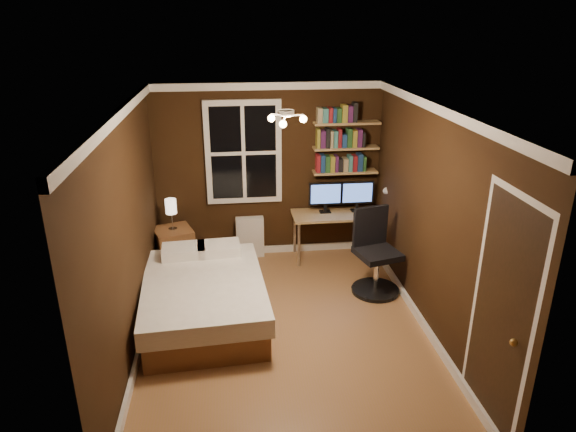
{
  "coord_description": "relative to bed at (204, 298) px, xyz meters",
  "views": [
    {
      "loc": [
        -0.54,
        -4.92,
        3.32
      ],
      "look_at": [
        0.08,
        0.45,
        1.21
      ],
      "focal_mm": 32.0,
      "sensor_mm": 36.0,
      "label": 1
    }
  ],
  "objects": [
    {
      "name": "door",
      "position": [
        2.49,
        -1.9,
        0.75
      ],
      "size": [
        0.03,
        0.82,
        2.05
      ],
      "primitive_type": null,
      "color": "black",
      "rests_on": "ground"
    },
    {
      "name": "ceiling_fixture",
      "position": [
        0.9,
        -0.45,
        2.13
      ],
      "size": [
        0.44,
        0.44,
        0.18
      ],
      "primitive_type": null,
      "color": "beige",
      "rests_on": "ceiling"
    },
    {
      "name": "radiator",
      "position": [
        0.61,
        1.64,
        0.03
      ],
      "size": [
        0.4,
        0.14,
        0.6
      ],
      "primitive_type": "cube",
      "color": "silver",
      "rests_on": "ground"
    },
    {
      "name": "monitor_left",
      "position": [
        1.69,
        1.53,
        0.63
      ],
      "size": [
        0.48,
        0.12,
        0.45
      ],
      "primitive_type": null,
      "color": "black",
      "rests_on": "desk"
    },
    {
      "name": "door_knob",
      "position": [
        2.45,
        -2.2,
        0.73
      ],
      "size": [
        0.06,
        0.06,
        0.06
      ],
      "primitive_type": "sphere",
      "color": "#B88942",
      "rests_on": "door"
    },
    {
      "name": "books_row_middle",
      "position": [
        1.98,
        1.63,
        1.46
      ],
      "size": [
        0.66,
        0.16,
        0.23
      ],
      "primitive_type": null,
      "color": "navy",
      "rests_on": "bookshelf_middle"
    },
    {
      "name": "floor",
      "position": [
        0.9,
        -0.35,
        -0.27
      ],
      "size": [
        4.2,
        4.2,
        0.0
      ],
      "primitive_type": "plane",
      "color": "olive",
      "rests_on": "ground"
    },
    {
      "name": "ceiling",
      "position": [
        0.9,
        -0.35,
        2.23
      ],
      "size": [
        3.2,
        4.2,
        0.02
      ],
      "primitive_type": "cube",
      "color": "white",
      "rests_on": "wall_back"
    },
    {
      "name": "bookshelf_upper",
      "position": [
        1.98,
        1.63,
        1.68
      ],
      "size": [
        0.92,
        0.22,
        0.03
      ],
      "primitive_type": "cube",
      "color": "#9C794B",
      "rests_on": "wall_back"
    },
    {
      "name": "wall_back",
      "position": [
        0.9,
        1.75,
        0.98
      ],
      "size": [
        3.2,
        0.04,
        2.5
      ],
      "primitive_type": "cube",
      "color": "black",
      "rests_on": "ground"
    },
    {
      "name": "window",
      "position": [
        0.55,
        1.72,
        1.28
      ],
      "size": [
        1.06,
        0.06,
        1.46
      ],
      "primitive_type": "cube",
      "color": "white",
      "rests_on": "wall_back"
    },
    {
      "name": "desk",
      "position": [
        1.94,
        1.46,
        0.35
      ],
      "size": [
        1.44,
        0.54,
        0.68
      ],
      "color": "#9C794B",
      "rests_on": "ground"
    },
    {
      "name": "desk_lamp",
      "position": [
        2.51,
        1.38,
        0.63
      ],
      "size": [
        0.14,
        0.32,
        0.44
      ],
      "primitive_type": null,
      "color": "silver",
      "rests_on": "desk"
    },
    {
      "name": "office_chair",
      "position": [
        2.14,
        0.44,
        0.16
      ],
      "size": [
        0.6,
        0.6,
        1.1
      ],
      "rotation": [
        0.0,
        0.0,
        0.25
      ],
      "color": "black",
      "rests_on": "ground"
    },
    {
      "name": "bookshelf_lower",
      "position": [
        1.98,
        1.63,
        0.98
      ],
      "size": [
        0.92,
        0.22,
        0.03
      ],
      "primitive_type": "cube",
      "color": "#9C794B",
      "rests_on": "wall_back"
    },
    {
      "name": "wall_right",
      "position": [
        2.5,
        -0.35,
        0.98
      ],
      "size": [
        0.04,
        4.2,
        2.5
      ],
      "primitive_type": "cube",
      "color": "black",
      "rests_on": "ground"
    },
    {
      "name": "books_row_upper",
      "position": [
        1.98,
        1.63,
        1.81
      ],
      "size": [
        0.48,
        0.16,
        0.23
      ],
      "primitive_type": null,
      "color": "#225023",
      "rests_on": "bookshelf_upper"
    },
    {
      "name": "wall_left",
      "position": [
        -0.7,
        -0.35,
        0.98
      ],
      "size": [
        0.04,
        4.2,
        2.5
      ],
      "primitive_type": "cube",
      "color": "black",
      "rests_on": "ground"
    },
    {
      "name": "bedside_lamp",
      "position": [
        -0.45,
        1.33,
        0.55
      ],
      "size": [
        0.15,
        0.15,
        0.44
      ],
      "primitive_type": null,
      "color": "white",
      "rests_on": "nightstand"
    },
    {
      "name": "books_row_lower",
      "position": [
        1.98,
        1.63,
        1.11
      ],
      "size": [
        0.66,
        0.16,
        0.23
      ],
      "primitive_type": null,
      "color": "maroon",
      "rests_on": "bookshelf_lower"
    },
    {
      "name": "bookshelf_middle",
      "position": [
        1.98,
        1.63,
        1.33
      ],
      "size": [
        0.92,
        0.22,
        0.03
      ],
      "primitive_type": "cube",
      "color": "#9C794B",
      "rests_on": "wall_back"
    },
    {
      "name": "bed",
      "position": [
        0.0,
        0.0,
        0.0
      ],
      "size": [
        1.48,
        1.97,
        0.64
      ],
      "rotation": [
        0.0,
        0.0,
        0.07
      ],
      "color": "brown",
      "rests_on": "ground"
    },
    {
      "name": "nightstand",
      "position": [
        -0.45,
        1.33,
        0.03
      ],
      "size": [
        0.61,
        0.61,
        0.6
      ],
      "primitive_type": "cube",
      "rotation": [
        0.0,
        0.0,
        0.33
      ],
      "color": "brown",
      "rests_on": "ground"
    },
    {
      "name": "monitor_right",
      "position": [
        2.16,
        1.53,
        0.63
      ],
      "size": [
        0.48,
        0.12,
        0.45
      ],
      "primitive_type": null,
      "color": "black",
      "rests_on": "desk"
    }
  ]
}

